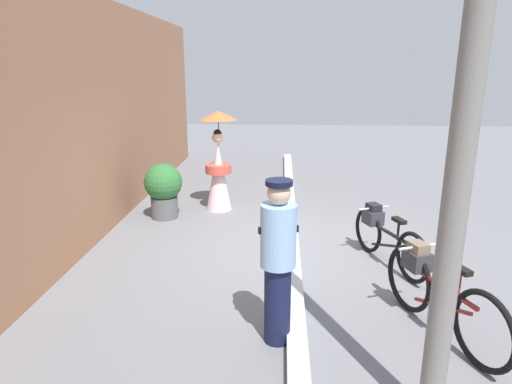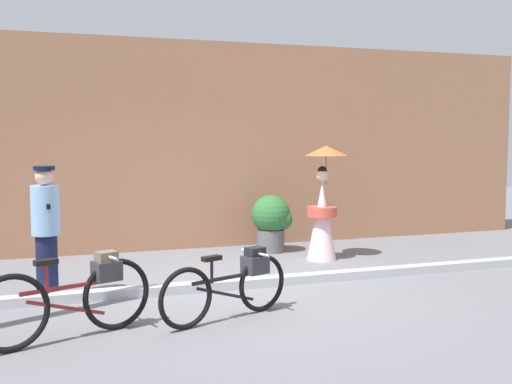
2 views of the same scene
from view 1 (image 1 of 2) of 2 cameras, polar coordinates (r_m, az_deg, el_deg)
ground_plane at (r=6.81m, az=4.58°, el=-7.24°), size 30.00×30.00×0.00m
building_wall at (r=7.02m, az=-22.53°, el=7.96°), size 14.00×0.40×3.70m
sidewalk_curb at (r=6.79m, az=4.59°, el=-6.77°), size 14.00×0.20×0.12m
bicycle_near_officer at (r=6.46m, az=16.02°, el=-5.27°), size 1.61×0.71×0.76m
bicycle_far_side at (r=5.01m, az=21.97°, el=-11.67°), size 1.73×0.74×0.84m
person_officer at (r=4.32m, az=2.81°, el=-8.46°), size 0.34×0.38×1.65m
person_with_parasol at (r=8.46m, az=-4.79°, el=3.57°), size 0.69×0.69×1.86m
potted_plant_by_door at (r=8.19m, az=-11.54°, el=0.56°), size 0.69×0.67×1.00m
utility_pole at (r=3.17m, az=25.21°, el=9.82°), size 0.18×0.18×4.80m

